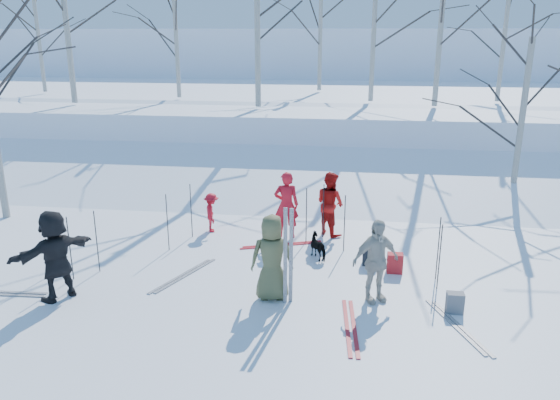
# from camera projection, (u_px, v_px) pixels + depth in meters

# --- Properties ---
(ground) EXTENTS (120.00, 120.00, 0.00)m
(ground) POSITION_uv_depth(u_px,v_px,m) (270.00, 284.00, 10.89)
(ground) COLOR white
(ground) RESTS_ON ground
(snow_ramp) EXTENTS (70.00, 9.49, 4.12)m
(snow_ramp) POSITION_uv_depth(u_px,v_px,m) (303.00, 184.00, 17.47)
(snow_ramp) COLOR white
(snow_ramp) RESTS_ON ground
(snow_plateau) EXTENTS (70.00, 18.00, 2.20)m
(snow_plateau) POSITION_uv_depth(u_px,v_px,m) (322.00, 113.00, 26.69)
(snow_plateau) COLOR white
(snow_plateau) RESTS_ON ground
(far_hill) EXTENTS (90.00, 30.00, 6.00)m
(far_hill) POSITION_uv_depth(u_px,v_px,m) (336.00, 66.00, 46.29)
(far_hill) COLOR white
(far_hill) RESTS_ON ground
(skier_olive_center) EXTENTS (0.87, 0.64, 1.65)m
(skier_olive_center) POSITION_uv_depth(u_px,v_px,m) (272.00, 258.00, 10.08)
(skier_olive_center) COLOR #4F5231
(skier_olive_center) RESTS_ON ground
(skier_red_north) EXTENTS (0.64, 0.46, 1.64)m
(skier_red_north) POSITION_uv_depth(u_px,v_px,m) (286.00, 205.00, 13.16)
(skier_red_north) COLOR red
(skier_red_north) RESTS_ON ground
(skier_redor_behind) EXTENTS (0.97, 0.97, 1.58)m
(skier_redor_behind) POSITION_uv_depth(u_px,v_px,m) (330.00, 204.00, 13.36)
(skier_redor_behind) COLOR #AF100D
(skier_redor_behind) RESTS_ON ground
(skier_red_seated) EXTENTS (0.54, 0.72, 0.99)m
(skier_red_seated) POSITION_uv_depth(u_px,v_px,m) (212.00, 213.00, 13.63)
(skier_red_seated) COLOR red
(skier_red_seated) RESTS_ON ground
(skier_cream_east) EXTENTS (1.01, 0.79, 1.60)m
(skier_cream_east) POSITION_uv_depth(u_px,v_px,m) (376.00, 261.00, 9.99)
(skier_cream_east) COLOR beige
(skier_cream_east) RESTS_ON ground
(skier_grey_west) EXTENTS (1.34, 1.62, 1.74)m
(skier_grey_west) POSITION_uv_depth(u_px,v_px,m) (55.00, 255.00, 10.08)
(skier_grey_west) COLOR black
(skier_grey_west) RESTS_ON ground
(dog) EXTENTS (0.63, 0.70, 0.55)m
(dog) POSITION_uv_depth(u_px,v_px,m) (319.00, 246.00, 12.08)
(dog) COLOR black
(dog) RESTS_ON ground
(upright_ski_left) EXTENTS (0.09, 0.16, 1.90)m
(upright_ski_left) POSITION_uv_depth(u_px,v_px,m) (285.00, 257.00, 9.81)
(upright_ski_left) COLOR silver
(upright_ski_left) RESTS_ON ground
(upright_ski_right) EXTENTS (0.11, 0.23, 1.89)m
(upright_ski_right) POSITION_uv_depth(u_px,v_px,m) (291.00, 256.00, 9.82)
(upright_ski_right) COLOR silver
(upright_ski_right) RESTS_ON ground
(ski_pair_b) EXTENTS (1.55, 2.04, 0.02)m
(ski_pair_b) POSITION_uv_depth(u_px,v_px,m) (183.00, 275.00, 11.25)
(ski_pair_b) COLOR silver
(ski_pair_b) RESTS_ON ground
(ski_pair_c) EXTENTS (1.41, 2.03, 0.02)m
(ski_pair_c) POSITION_uv_depth(u_px,v_px,m) (281.00, 245.00, 12.87)
(ski_pair_c) COLOR #B31922
(ski_pair_c) RESTS_ON ground
(ski_pair_d) EXTENTS (0.48, 1.93, 0.02)m
(ski_pair_d) POSITION_uv_depth(u_px,v_px,m) (351.00, 327.00, 9.29)
(ski_pair_d) COLOR #B31922
(ski_pair_d) RESTS_ON ground
(ski_pair_e) EXTENTS (1.47, 2.03, 0.02)m
(ski_pair_e) POSITION_uv_depth(u_px,v_px,m) (458.00, 327.00, 9.30)
(ski_pair_e) COLOR silver
(ski_pair_e) RESTS_ON ground
(ski_pole_a) EXTENTS (0.02, 0.02, 1.34)m
(ski_pole_a) POSITION_uv_depth(u_px,v_px,m) (97.00, 242.00, 11.27)
(ski_pole_a) COLOR black
(ski_pole_a) RESTS_ON ground
(ski_pole_b) EXTENTS (0.02, 0.02, 1.34)m
(ski_pole_b) POSITION_uv_depth(u_px,v_px,m) (167.00, 223.00, 12.40)
(ski_pole_b) COLOR black
(ski_pole_b) RESTS_ON ground
(ski_pole_c) EXTENTS (0.02, 0.02, 1.34)m
(ski_pole_c) POSITION_uv_depth(u_px,v_px,m) (306.00, 216.00, 12.85)
(ski_pole_c) COLOR black
(ski_pole_c) RESTS_ON ground
(ski_pole_d) EXTENTS (0.02, 0.02, 1.34)m
(ski_pole_d) POSITION_uv_depth(u_px,v_px,m) (323.00, 211.00, 13.19)
(ski_pole_d) COLOR black
(ski_pole_d) RESTS_ON ground
(ski_pole_e) EXTENTS (0.02, 0.02, 1.34)m
(ski_pole_e) POSITION_uv_depth(u_px,v_px,m) (70.00, 248.00, 10.91)
(ski_pole_e) COLOR black
(ski_pole_e) RESTS_ON ground
(ski_pole_f) EXTENTS (0.02, 0.02, 1.34)m
(ski_pole_f) POSITION_uv_depth(u_px,v_px,m) (344.00, 224.00, 12.33)
(ski_pole_f) COLOR black
(ski_pole_f) RESTS_ON ground
(ski_pole_g) EXTENTS (0.02, 0.02, 1.34)m
(ski_pole_g) POSITION_uv_depth(u_px,v_px,m) (440.00, 257.00, 10.49)
(ski_pole_g) COLOR black
(ski_pole_g) RESTS_ON ground
(ski_pole_h) EXTENTS (0.02, 0.02, 1.34)m
(ski_pole_h) POSITION_uv_depth(u_px,v_px,m) (438.00, 249.00, 10.90)
(ski_pole_h) COLOR black
(ski_pole_h) RESTS_ON ground
(ski_pole_i) EXTENTS (0.02, 0.02, 1.34)m
(ski_pole_i) POSITION_uv_depth(u_px,v_px,m) (51.00, 243.00, 11.19)
(ski_pole_i) COLOR black
(ski_pole_i) RESTS_ON ground
(ski_pole_j) EXTENTS (0.02, 0.02, 1.34)m
(ski_pole_j) POSITION_uv_depth(u_px,v_px,m) (191.00, 211.00, 13.22)
(ski_pole_j) COLOR black
(ski_pole_j) RESTS_ON ground
(backpack_red) EXTENTS (0.32, 0.22, 0.42)m
(backpack_red) POSITION_uv_depth(u_px,v_px,m) (395.00, 263.00, 11.36)
(backpack_red) COLOR red
(backpack_red) RESTS_ON ground
(backpack_grey) EXTENTS (0.30, 0.20, 0.38)m
(backpack_grey) POSITION_uv_depth(u_px,v_px,m) (455.00, 303.00, 9.74)
(backpack_grey) COLOR slate
(backpack_grey) RESTS_ON ground
(backpack_dark) EXTENTS (0.34, 0.24, 0.40)m
(backpack_dark) POSITION_uv_depth(u_px,v_px,m) (371.00, 256.00, 11.75)
(backpack_dark) COLOR black
(backpack_dark) RESTS_ON ground
(birch_plateau_a) EXTENTS (4.89, 4.89, 6.13)m
(birch_plateau_a) POSITION_uv_depth(u_px,v_px,m) (441.00, 19.00, 19.25)
(birch_plateau_a) COLOR silver
(birch_plateau_a) RESTS_ON snow_plateau
(birch_plateau_b) EXTENTS (4.66, 4.66, 5.80)m
(birch_plateau_b) POSITION_uv_depth(u_px,v_px,m) (374.00, 24.00, 20.76)
(birch_plateau_b) COLOR silver
(birch_plateau_b) RESTS_ON snow_plateau
(birch_plateau_c) EXTENTS (4.64, 4.64, 5.77)m
(birch_plateau_c) POSITION_uv_depth(u_px,v_px,m) (320.00, 26.00, 24.77)
(birch_plateau_c) COLOR silver
(birch_plateau_c) RESTS_ON snow_plateau
(birch_plateau_d) EXTENTS (3.72, 3.72, 4.46)m
(birch_plateau_d) POSITION_uv_depth(u_px,v_px,m) (39.00, 41.00, 24.33)
(birch_plateau_d) COLOR silver
(birch_plateau_d) RESTS_ON snow_plateau
(birch_plateau_e) EXTENTS (3.72, 3.72, 4.45)m
(birch_plateau_e) POSITION_uv_depth(u_px,v_px,m) (176.00, 42.00, 22.20)
(birch_plateau_e) COLOR silver
(birch_plateau_e) RESTS_ON snow_plateau
(birch_plateau_f) EXTENTS (5.21, 5.21, 6.58)m
(birch_plateau_f) POSITION_uv_depth(u_px,v_px,m) (257.00, 12.00, 19.06)
(birch_plateau_f) COLOR silver
(birch_plateau_f) RESTS_ON snow_plateau
(birch_plateau_h) EXTENTS (3.83, 3.83, 4.62)m
(birch_plateau_h) POSITION_uv_depth(u_px,v_px,m) (504.00, 40.00, 20.87)
(birch_plateau_h) COLOR silver
(birch_plateau_h) RESTS_ON snow_plateau
(birch_plateau_i) EXTENTS (5.68, 5.68, 7.26)m
(birch_plateau_i) POSITION_uv_depth(u_px,v_px,m) (64.00, 3.00, 20.04)
(birch_plateau_i) COLOR silver
(birch_plateau_i) RESTS_ON snow_plateau
(birch_edge_e) EXTENTS (3.89, 3.89, 4.70)m
(birch_edge_e) POSITION_uv_depth(u_px,v_px,m) (521.00, 124.00, 15.33)
(birch_edge_e) COLOR silver
(birch_edge_e) RESTS_ON ground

